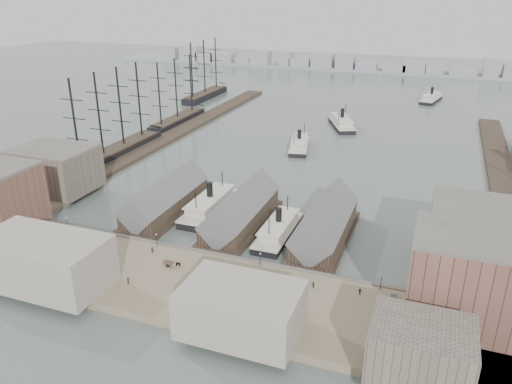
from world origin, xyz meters
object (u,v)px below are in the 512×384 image
at_px(tram, 393,315).
at_px(horse_cart_left, 86,251).
at_px(ferry_docked_west, 210,205).
at_px(horse_cart_center, 175,264).
at_px(horse_cart_right, 241,288).

bearing_deg(tram, horse_cart_left, 171.03).
relative_size(ferry_docked_west, horse_cart_center, 6.15).
bearing_deg(horse_cart_right, ferry_docked_west, 18.14).
distance_m(ferry_docked_west, tram, 74.50).
xyz_separation_m(horse_cart_center, horse_cart_right, (19.72, -4.22, -0.03)).
relative_size(horse_cart_left, horse_cart_right, 0.96).
relative_size(horse_cart_center, horse_cart_right, 1.04).
distance_m(ferry_docked_west, horse_cart_left, 43.24).
height_order(horse_cart_center, horse_cart_right, horse_cart_center).
distance_m(horse_cart_left, horse_cart_center, 25.52).
bearing_deg(horse_cart_right, tram, -105.01).
relative_size(ferry_docked_west, horse_cart_right, 6.40).
height_order(ferry_docked_west, tram, ferry_docked_west).
bearing_deg(horse_cart_right, horse_cart_left, 72.10).
xyz_separation_m(horse_cart_left, horse_cart_center, (25.42, 2.26, 0.03)).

